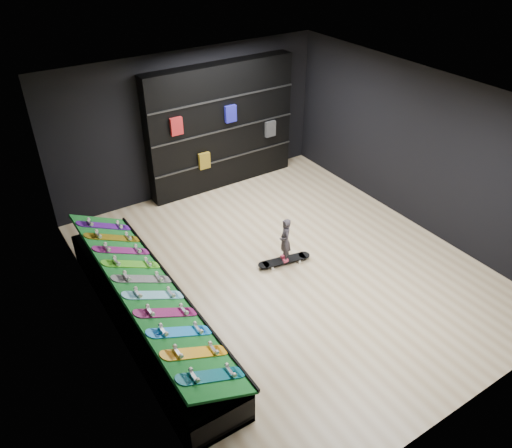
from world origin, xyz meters
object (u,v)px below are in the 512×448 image
child (285,248)px  floor_skateboard (284,262)px  back_shelving (221,127)px  display_rack (148,313)px

child → floor_skateboard: bearing=180.0°
back_shelving → child: 3.39m
display_rack → child: (2.60, 0.13, 0.09)m
floor_skateboard → child: bearing=0.0°
back_shelving → floor_skateboard: bearing=-100.5°
back_shelving → child: back_shelving is taller
back_shelving → child: bearing=-100.5°
floor_skateboard → child: 0.30m
floor_skateboard → back_shelving: bearing=91.1°
floor_skateboard → child: (0.00, 0.00, 0.30)m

